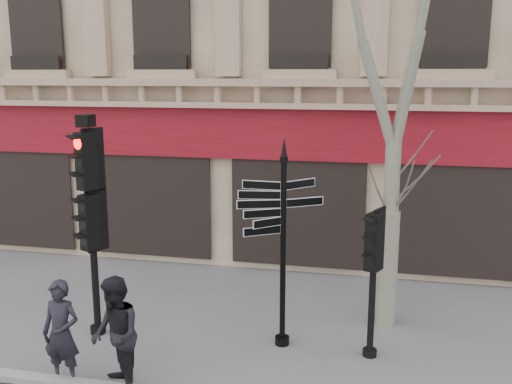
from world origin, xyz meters
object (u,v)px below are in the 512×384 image
fingerpost (283,209)px  pedestrian_a (61,333)px  traffic_signal_secondary (374,258)px  pedestrian_b (115,335)px  traffic_signal_main (90,199)px

fingerpost → pedestrian_a: size_ratio=2.21×
traffic_signal_secondary → pedestrian_b: bearing=-128.4°
traffic_signal_secondary → pedestrian_a: size_ratio=1.51×
pedestrian_b → traffic_signal_main: bearing=179.5°
traffic_signal_secondary → pedestrian_a: (-4.94, -2.06, -0.98)m
fingerpost → pedestrian_b: fingerpost is taller
fingerpost → traffic_signal_main: (-3.65, -0.32, 0.07)m
traffic_signal_secondary → pedestrian_b: size_ratio=1.41×
traffic_signal_secondary → pedestrian_b: 4.57m
pedestrian_a → pedestrian_b: pedestrian_b is taller
fingerpost → traffic_signal_main: 3.67m
fingerpost → traffic_signal_secondary: bearing=-26.3°
fingerpost → traffic_signal_main: bearing=162.3°
fingerpost → pedestrian_b: size_ratio=2.07×
traffic_signal_main → pedestrian_a: size_ratio=2.42×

